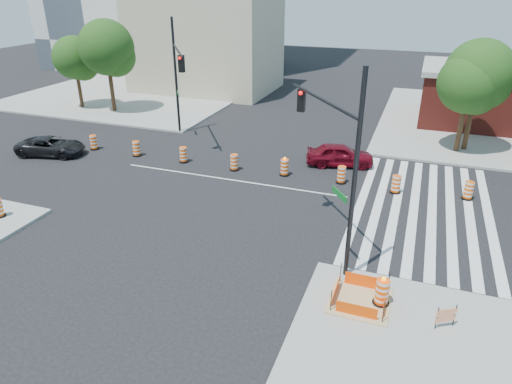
% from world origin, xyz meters
% --- Properties ---
extents(ground, '(120.00, 120.00, 0.00)m').
position_xyz_m(ground, '(0.00, 0.00, 0.00)').
color(ground, black).
rests_on(ground, ground).
extents(sidewalk_nw, '(22.00, 22.00, 0.15)m').
position_xyz_m(sidewalk_nw, '(-18.00, 18.00, 0.07)').
color(sidewalk_nw, gray).
rests_on(sidewalk_nw, ground).
extents(crosswalk_east, '(6.75, 13.50, 0.01)m').
position_xyz_m(crosswalk_east, '(10.95, 0.00, 0.01)').
color(crosswalk_east, silver).
rests_on(crosswalk_east, ground).
extents(lane_centerline, '(14.00, 0.12, 0.01)m').
position_xyz_m(lane_centerline, '(0.00, 0.00, 0.01)').
color(lane_centerline, silver).
rests_on(lane_centerline, ground).
extents(excavation_pit, '(2.20, 2.20, 0.90)m').
position_xyz_m(excavation_pit, '(9.00, -9.00, 0.22)').
color(excavation_pit, tan).
rests_on(excavation_pit, ground).
extents(beige_midrise, '(14.00, 10.00, 10.00)m').
position_xyz_m(beige_midrise, '(-12.00, 22.00, 5.00)').
color(beige_midrise, '#B5A98A').
rests_on(beige_midrise, ground).
extents(red_coupe, '(4.53, 2.75, 1.44)m').
position_xyz_m(red_coupe, '(5.66, 4.58, 0.72)').
color(red_coupe, '#5F0814').
rests_on(red_coupe, ground).
extents(dark_suv, '(4.85, 3.08, 1.25)m').
position_xyz_m(dark_suv, '(-13.07, -0.27, 0.62)').
color(dark_suv, black).
rests_on(dark_suv, ground).
extents(signal_pole_se, '(3.88, 5.00, 8.18)m').
position_xyz_m(signal_pole_se, '(7.15, -6.09, 5.01)').
color(signal_pole_se, black).
rests_on(signal_pole_se, ground).
extents(signal_pole_nw, '(3.68, 5.30, 8.35)m').
position_xyz_m(signal_pole_nw, '(-6.36, 5.74, 5.11)').
color(signal_pole_nw, black).
rests_on(signal_pole_nw, ground).
extents(pit_drum, '(0.61, 0.61, 1.20)m').
position_xyz_m(pit_drum, '(9.74, -8.89, 0.65)').
color(pit_drum, black).
rests_on(pit_drum, ground).
extents(barricade, '(0.65, 0.43, 0.88)m').
position_xyz_m(barricade, '(11.90, -9.38, 0.63)').
color(barricade, '#FF5305').
rests_on(barricade, ground).
extents(tree_north_a, '(3.81, 3.81, 6.47)m').
position_xyz_m(tree_north_a, '(-19.36, 10.60, 4.34)').
color(tree_north_a, '#382314').
rests_on(tree_north_a, ground).
extents(tree_north_b, '(4.68, 4.68, 7.96)m').
position_xyz_m(tree_north_b, '(-15.75, 10.53, 5.35)').
color(tree_north_b, '#382314').
rests_on(tree_north_b, ground).
extents(tree_north_c, '(4.01, 4.00, 6.80)m').
position_xyz_m(tree_north_c, '(12.84, 9.79, 4.56)').
color(tree_north_c, '#382314').
rests_on(tree_north_c, ground).
extents(tree_north_d, '(4.44, 4.44, 7.55)m').
position_xyz_m(tree_north_d, '(13.35, 10.31, 5.07)').
color(tree_north_d, '#382314').
rests_on(tree_north_d, ground).
extents(median_drum_0, '(0.60, 0.60, 1.02)m').
position_xyz_m(median_drum_0, '(-11.09, 1.65, 0.48)').
color(median_drum_0, black).
rests_on(median_drum_0, ground).
extents(median_drum_1, '(0.60, 0.60, 1.02)m').
position_xyz_m(median_drum_1, '(-7.54, 1.57, 0.48)').
color(median_drum_1, black).
rests_on(median_drum_1, ground).
extents(median_drum_2, '(0.60, 0.60, 1.02)m').
position_xyz_m(median_drum_2, '(-4.00, 1.62, 0.48)').
color(median_drum_2, black).
rests_on(median_drum_2, ground).
extents(median_drum_3, '(0.60, 0.60, 1.02)m').
position_xyz_m(median_drum_3, '(-0.36, 1.50, 0.48)').
color(median_drum_3, black).
rests_on(median_drum_3, ground).
extents(median_drum_4, '(0.60, 0.60, 1.18)m').
position_xyz_m(median_drum_4, '(2.83, 1.79, 0.49)').
color(median_drum_4, black).
rests_on(median_drum_4, ground).
extents(median_drum_5, '(0.60, 0.60, 1.02)m').
position_xyz_m(median_drum_5, '(6.29, 1.83, 0.48)').
color(median_drum_5, black).
rests_on(median_drum_5, ground).
extents(median_drum_6, '(0.60, 0.60, 1.02)m').
position_xyz_m(median_drum_6, '(9.40, 1.51, 0.48)').
color(median_drum_6, black).
rests_on(median_drum_6, ground).
extents(median_drum_7, '(0.60, 0.60, 1.02)m').
position_xyz_m(median_drum_7, '(13.16, 2.02, 0.48)').
color(median_drum_7, black).
rests_on(median_drum_7, ground).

